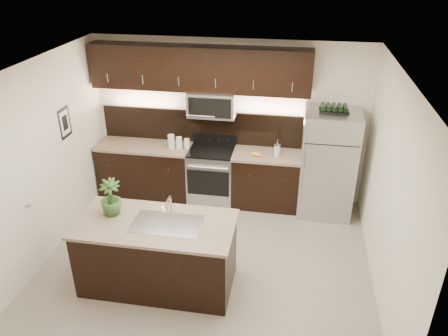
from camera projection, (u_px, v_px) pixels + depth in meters
name	position (u px, v px, depth m)	size (l,w,h in m)	color
ground	(206.00, 261.00, 6.13)	(4.50, 4.50, 0.00)	gray
room_walls	(194.00, 153.00, 5.34)	(4.52, 4.02, 2.71)	silver
counter_run	(200.00, 174.00, 7.47)	(3.51, 0.65, 0.94)	black
upper_fixtures	(201.00, 76.00, 6.83)	(3.49, 0.40, 1.66)	black
island	(158.00, 253.00, 5.54)	(1.96, 0.96, 0.94)	black
sink_faucet	(167.00, 222.00, 5.31)	(0.84, 0.50, 0.28)	silver
refrigerator	(327.00, 164.00, 6.92)	(0.84, 0.76, 1.74)	#B2B2B7
wine_rack	(334.00, 109.00, 6.50)	(0.43, 0.27, 0.10)	black
plant	(110.00, 197.00, 5.41)	(0.27, 0.27, 0.47)	#2B4E1F
canisters	(177.00, 142.00, 7.23)	(0.35, 0.14, 0.24)	silver
french_press	(277.00, 150.00, 6.97)	(0.10, 0.10, 0.28)	silver
bananas	(254.00, 153.00, 7.03)	(0.17, 0.13, 0.05)	gold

